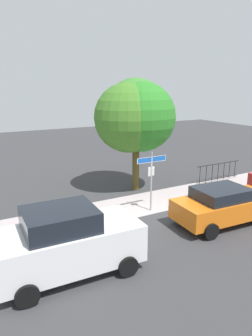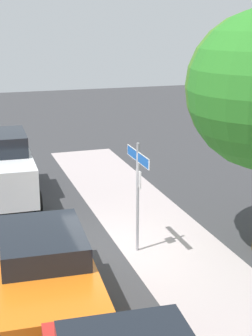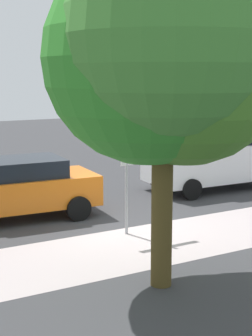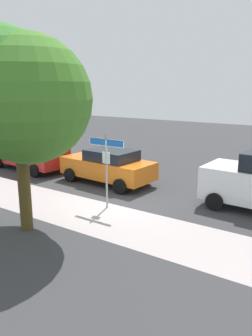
# 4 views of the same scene
# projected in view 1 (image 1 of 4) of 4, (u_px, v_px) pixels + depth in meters

# --- Properties ---
(ground_plane) EXTENTS (60.00, 60.00, 0.00)m
(ground_plane) POSITION_uv_depth(u_px,v_px,m) (155.00, 213.00, 13.71)
(ground_plane) COLOR #38383A
(sidewalk_strip) EXTENTS (24.00, 2.60, 0.00)m
(sidewalk_strip) POSITION_uv_depth(u_px,v_px,m) (173.00, 197.00, 15.74)
(sidewalk_strip) COLOR #B1A2A2
(sidewalk_strip) RESTS_ON ground_plane
(street_sign) EXTENTS (1.49, 0.07, 2.73)m
(street_sign) POSITION_uv_depth(u_px,v_px,m) (151.00, 170.00, 13.58)
(street_sign) COLOR #9EA0A5
(street_sign) RESTS_ON ground_plane
(shade_tree) EXTENTS (4.21, 4.10, 5.98)m
(shade_tree) POSITION_uv_depth(u_px,v_px,m) (135.00, 115.00, 15.87)
(shade_tree) COLOR #4A3E1C
(shade_tree) RESTS_ON ground_plane
(car_white) EXTENTS (4.34, 2.27, 2.11)m
(car_white) POSITION_uv_depth(u_px,v_px,m) (68.00, 241.00, 9.10)
(car_white) COLOR white
(car_white) RESTS_ON ground_plane
(car_orange) EXTENTS (4.46, 2.25, 1.57)m
(car_orange) POSITION_uv_depth(u_px,v_px,m) (224.00, 205.00, 12.57)
(car_orange) COLOR orange
(car_orange) RESTS_ON ground_plane
(iron_fence) EXTENTS (3.35, 0.04, 1.07)m
(iron_fence) POSITION_uv_depth(u_px,v_px,m) (218.00, 172.00, 18.38)
(iron_fence) COLOR black
(iron_fence) RESTS_ON ground_plane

